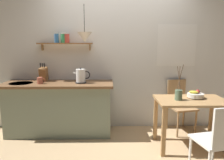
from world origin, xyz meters
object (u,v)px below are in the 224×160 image
Objects in this scene: electric_kettle at (81,76)px; dining_chair_far at (179,103)px; dining_table at (191,108)px; knife_block at (44,74)px; coffee_mug_by_sink at (40,81)px; pendant_lamp at (85,37)px; fruit_bowl at (195,95)px; dining_chair_near at (218,139)px; twig_vase at (179,94)px.

dining_chair_far is at bearing 4.89° from electric_kettle.
dining_table is 2.46m from knife_block.
dining_chair_far is 2.41m from coffee_mug_by_sink.
dining_table is at bearing -94.25° from dining_chair_far.
electric_kettle is at bearing 129.97° from pendant_lamp.
knife_block reaches higher than electric_kettle.
fruit_bowl is 0.43× the size of pendant_lamp.
pendant_lamp is at bearing -21.26° from knife_block.
pendant_lamp reaches higher than fruit_bowl.
pendant_lamp is at bearing -171.27° from dining_chair_far.
pendant_lamp is (0.09, -0.10, 0.63)m from electric_kettle.
coffee_mug_by_sink reaches higher than dining_chair_near.
knife_block is (-0.67, 0.19, 0.01)m from electric_kettle.
twig_vase reaches higher than coffee_mug_by_sink.
twig_vase is 3.82× the size of coffee_mug_by_sink.
dining_chair_near is at bearing -94.38° from fruit_bowl.
twig_vase is 1.60× the size of knife_block.
knife_block is 2.39× the size of coffee_mug_by_sink.
dining_table is 1.96× the size of twig_vase.
electric_kettle is at bearing 167.19° from fruit_bowl.
twig_vase is 1.90× the size of electric_kettle.
coffee_mug_by_sink is at bearing 153.41° from dining_chair_near.
knife_block is 0.57× the size of pendant_lamp.
fruit_bowl is 1.79× the size of coffee_mug_by_sink.
dining_chair_near is at bearing -72.65° from twig_vase.
electric_kettle is 0.70m from knife_block.
electric_kettle is at bearing 144.02° from dining_chair_near.
electric_kettle reaches higher than dining_table.
dining_chair_far is at bearing 85.75° from dining_table.
dining_table is 0.76m from dining_chair_near.
pendant_lamp is at bearing -3.98° from coffee_mug_by_sink.
twig_vase is at bearing -18.98° from electric_kettle.
dining_chair_far reaches higher than dining_chair_near.
dining_chair_near is 0.88m from fruit_bowl.
dining_chair_near is 6.63× the size of coffee_mug_by_sink.
dining_table is 1.13× the size of dining_chair_near.
dining_table is 3.13× the size of knife_block.
dining_chair_near is (0.03, -0.75, -0.12)m from dining_table.
twig_vase is at bearing -16.20° from pendant_lamp.
dining_chair_near is 0.83m from twig_vase.
pendant_lamp reaches higher than coffee_mug_by_sink.
dining_chair_near is 2.66m from coffee_mug_by_sink.
fruit_bowl is at bearing -85.37° from dining_chair_far.
twig_vase is at bearing -172.85° from dining_table.
dining_chair_near is 2.80m from knife_block.
twig_vase is 2.17m from coffee_mug_by_sink.
coffee_mug_by_sink is 1.02m from pendant_lamp.
coffee_mug_by_sink is (-0.66, -0.05, -0.06)m from electric_kettle.
fruit_bowl is at bearing -10.06° from pendant_lamp.
knife_block is (-2.42, 0.59, 0.23)m from fruit_bowl.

